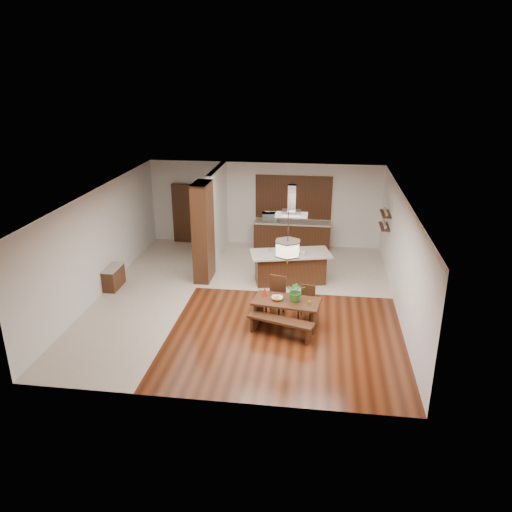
# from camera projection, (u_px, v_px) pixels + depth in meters

# --- Properties ---
(room_shell) EXTENTS (9.00, 9.04, 2.92)m
(room_shell) POSITION_uv_depth(u_px,v_px,m) (245.00, 226.00, 12.88)
(room_shell) COLOR #3C180B
(room_shell) RESTS_ON ground
(tile_hallway) EXTENTS (2.50, 9.00, 0.01)m
(tile_hallway) POSITION_uv_depth(u_px,v_px,m) (148.00, 292.00, 13.95)
(tile_hallway) COLOR beige
(tile_hallway) RESTS_ON ground
(tile_kitchen) EXTENTS (5.50, 4.00, 0.01)m
(tile_kitchen) POSITION_uv_depth(u_px,v_px,m) (296.00, 266.00, 15.78)
(tile_kitchen) COLOR beige
(tile_kitchen) RESTS_ON ground
(soffit_band) EXTENTS (8.00, 9.00, 0.02)m
(soffit_band) POSITION_uv_depth(u_px,v_px,m) (244.00, 195.00, 12.59)
(soffit_band) COLOR #401A10
(soffit_band) RESTS_ON room_shell
(partition_pier) EXTENTS (0.45, 1.00, 2.90)m
(partition_pier) POSITION_uv_depth(u_px,v_px,m) (203.00, 232.00, 14.38)
(partition_pier) COLOR black
(partition_pier) RESTS_ON ground
(partition_stub) EXTENTS (0.18, 2.40, 2.90)m
(partition_stub) POSITION_uv_depth(u_px,v_px,m) (218.00, 212.00, 16.33)
(partition_stub) COLOR silver
(partition_stub) RESTS_ON ground
(hallway_console) EXTENTS (0.37, 0.88, 0.63)m
(hallway_console) POSITION_uv_depth(u_px,v_px,m) (114.00, 277.00, 14.16)
(hallway_console) COLOR black
(hallway_console) RESTS_ON ground
(hallway_doorway) EXTENTS (1.10, 0.20, 2.10)m
(hallway_doorway) POSITION_uv_depth(u_px,v_px,m) (188.00, 213.00, 17.65)
(hallway_doorway) COLOR black
(hallway_doorway) RESTS_ON ground
(rear_counter) EXTENTS (2.60, 0.62, 0.95)m
(rear_counter) POSITION_uv_depth(u_px,v_px,m) (292.00, 235.00, 17.21)
(rear_counter) COLOR black
(rear_counter) RESTS_ON ground
(kitchen_window) EXTENTS (2.60, 0.08, 1.50)m
(kitchen_window) POSITION_uv_depth(u_px,v_px,m) (294.00, 197.00, 17.00)
(kitchen_window) COLOR #AA6D33
(kitchen_window) RESTS_ON room_shell
(shelf_lower) EXTENTS (0.26, 0.90, 0.04)m
(shelf_lower) POSITION_uv_depth(u_px,v_px,m) (384.00, 227.00, 15.05)
(shelf_lower) COLOR black
(shelf_lower) RESTS_ON room_shell
(shelf_upper) EXTENTS (0.26, 0.90, 0.04)m
(shelf_upper) POSITION_uv_depth(u_px,v_px,m) (386.00, 214.00, 14.91)
(shelf_upper) COLOR black
(shelf_upper) RESTS_ON room_shell
(dining_table) EXTENTS (1.69, 1.01, 0.66)m
(dining_table) POSITION_uv_depth(u_px,v_px,m) (286.00, 307.00, 12.05)
(dining_table) COLOR black
(dining_table) RESTS_ON ground
(dining_bench) EXTENTS (1.61, 0.81, 0.44)m
(dining_bench) POSITION_uv_depth(u_px,v_px,m) (281.00, 328.00, 11.62)
(dining_bench) COLOR black
(dining_bench) RESTS_ON ground
(dining_chair_left) EXTENTS (0.53, 0.53, 0.99)m
(dining_chair_left) POSITION_uv_depth(u_px,v_px,m) (275.00, 296.00, 12.58)
(dining_chair_left) COLOR black
(dining_chair_left) RESTS_ON ground
(dining_chair_right) EXTENTS (0.44, 0.44, 0.84)m
(dining_chair_right) POSITION_uv_depth(u_px,v_px,m) (306.00, 303.00, 12.41)
(dining_chair_right) COLOR black
(dining_chair_right) RESTS_ON ground
(pendant_lantern) EXTENTS (0.64, 0.64, 1.31)m
(pendant_lantern) POSITION_uv_depth(u_px,v_px,m) (288.00, 238.00, 11.42)
(pendant_lantern) COLOR beige
(pendant_lantern) RESTS_ON room_shell
(foliage_plant) EXTENTS (0.49, 0.44, 0.51)m
(foliage_plant) POSITION_uv_depth(u_px,v_px,m) (296.00, 291.00, 11.88)
(foliage_plant) COLOR #317627
(foliage_plant) RESTS_ON dining_table
(fruit_bowl) EXTENTS (0.29, 0.29, 0.07)m
(fruit_bowl) POSITION_uv_depth(u_px,v_px,m) (277.00, 298.00, 12.02)
(fruit_bowl) COLOR beige
(fruit_bowl) RESTS_ON dining_table
(napkin_cone) EXTENTS (0.15, 0.15, 0.22)m
(napkin_cone) POSITION_uv_depth(u_px,v_px,m) (265.00, 291.00, 12.20)
(napkin_cone) COLOR #9E200B
(napkin_cone) RESTS_ON dining_table
(gold_ornament) EXTENTS (0.07, 0.07, 0.09)m
(gold_ornament) POSITION_uv_depth(u_px,v_px,m) (309.00, 303.00, 11.75)
(gold_ornament) COLOR gold
(gold_ornament) RESTS_ON dining_table
(kitchen_island) EXTENTS (2.44, 1.51, 0.94)m
(kitchen_island) POSITION_uv_depth(u_px,v_px,m) (290.00, 267.00, 14.46)
(kitchen_island) COLOR black
(kitchen_island) RESTS_ON ground
(range_hood) EXTENTS (0.90, 0.55, 0.87)m
(range_hood) POSITION_uv_depth(u_px,v_px,m) (292.00, 200.00, 13.75)
(range_hood) COLOR silver
(range_hood) RESTS_ON room_shell
(island_cup) EXTENTS (0.14, 0.14, 0.10)m
(island_cup) POSITION_uv_depth(u_px,v_px,m) (303.00, 253.00, 14.13)
(island_cup) COLOR white
(island_cup) RESTS_ON kitchen_island
(microwave) EXTENTS (0.56, 0.41, 0.29)m
(microwave) POSITION_uv_depth(u_px,v_px,m) (270.00, 217.00, 17.10)
(microwave) COLOR silver
(microwave) RESTS_ON rear_counter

